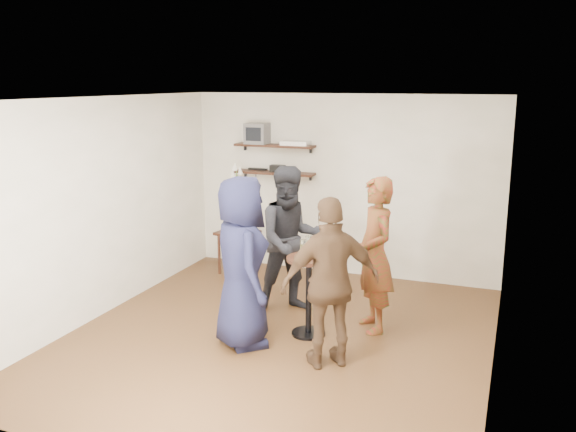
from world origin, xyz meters
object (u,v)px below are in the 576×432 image
object	(u,v)px
dvd_deck	(296,143)
side_table	(238,238)
person_plaid	(375,255)
radio	(278,168)
person_dark	(291,240)
person_navy	(241,262)
drinks_table	(309,285)
person_brown	(331,283)
crt_monitor	(257,133)

from	to	relation	value
dvd_deck	side_table	bearing A→B (deg)	-154.12
person_plaid	radio	bearing A→B (deg)	-166.01
dvd_deck	person_dark	size ratio (longest dim) A/B	0.22
radio	side_table	size ratio (longest dim) A/B	0.36
side_table	person_dark	bearing A→B (deg)	-42.52
person_navy	drinks_table	bearing A→B (deg)	-90.00
drinks_table	person_plaid	bearing A→B (deg)	32.74
drinks_table	person_navy	size ratio (longest dim) A/B	0.49
dvd_deck	person_plaid	xyz separation A→B (m)	(1.59, -1.76, -1.02)
drinks_table	person_brown	world-z (taller)	person_brown
drinks_table	person_dark	size ratio (longest dim) A/B	0.50
dvd_deck	person_brown	distance (m)	3.29
side_table	person_navy	bearing A→B (deg)	-63.42
crt_monitor	person_dark	world-z (taller)	crt_monitor
radio	person_navy	distance (m)	2.80
person_navy	crt_monitor	bearing A→B (deg)	-19.40
dvd_deck	radio	world-z (taller)	dvd_deck
crt_monitor	person_dark	size ratio (longest dim) A/B	0.18
crt_monitor	person_navy	size ratio (longest dim) A/B	0.17
radio	side_table	distance (m)	1.18
dvd_deck	person_brown	xyz separation A→B (m)	(1.39, -2.79, -1.04)
person_plaid	person_dark	xyz separation A→B (m)	(-1.07, 0.21, 0.02)
radio	person_brown	size ratio (longest dim) A/B	0.13
radio	drinks_table	distance (m)	2.67
person_plaid	person_brown	distance (m)	1.05
crt_monitor	dvd_deck	size ratio (longest dim) A/B	0.80
person_plaid	person_dark	world-z (taller)	person_dark
crt_monitor	person_brown	size ratio (longest dim) A/B	0.19
person_navy	side_table	bearing A→B (deg)	-12.83
radio	person_brown	world-z (taller)	person_brown
person_navy	person_dark	bearing A→B (deg)	-47.05
dvd_deck	person_navy	world-z (taller)	dvd_deck
person_dark	person_brown	world-z (taller)	person_dark
side_table	drinks_table	bearing A→B (deg)	-46.20
dvd_deck	radio	xyz separation A→B (m)	(-0.28, 0.00, -0.38)
side_table	person_dark	distance (m)	1.79
drinks_table	dvd_deck	bearing A→B (deg)	113.71
person_plaid	person_navy	size ratio (longest dim) A/B	0.96
crt_monitor	drinks_table	world-z (taller)	crt_monitor
person_brown	dvd_deck	bearing A→B (deg)	-98.95
crt_monitor	person_navy	distance (m)	3.03
drinks_table	person_navy	world-z (taller)	person_navy
drinks_table	person_navy	xyz separation A→B (m)	(-0.59, -0.48, 0.34)
dvd_deck	person_dark	xyz separation A→B (m)	(0.52, -1.56, -1.00)
crt_monitor	radio	bearing A→B (deg)	0.00
drinks_table	person_plaid	xyz separation A→B (m)	(0.64, 0.41, 0.30)
drinks_table	person_brown	bearing A→B (deg)	-54.50
drinks_table	crt_monitor	bearing A→B (deg)	125.52
dvd_deck	drinks_table	xyz separation A→B (m)	(0.95, -2.17, -1.32)
side_table	person_plaid	xyz separation A→B (m)	(2.36, -1.39, 0.37)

